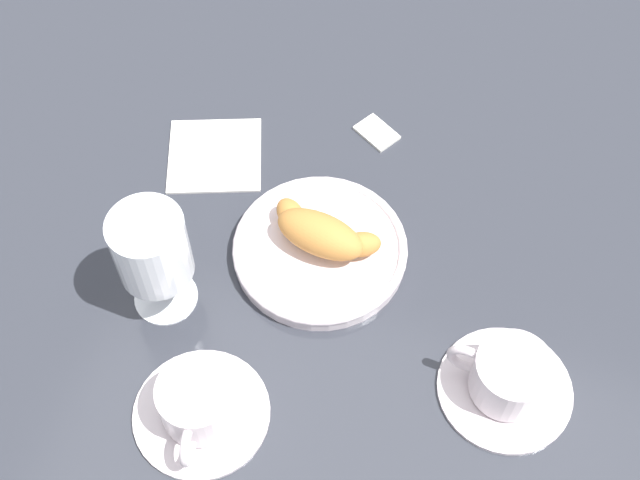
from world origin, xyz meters
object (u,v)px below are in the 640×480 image
at_px(coffee_cup_far, 198,405).
at_px(pastry_plate, 320,250).
at_px(folded_napkin, 215,154).
at_px(juice_glass_left, 152,251).
at_px(coffee_cup_near, 508,379).
at_px(croissant_large, 321,233).
at_px(sugar_packet, 377,132).

bearing_deg(coffee_cup_far, pastry_plate, 74.72).
xyz_separation_m(coffee_cup_far, folded_napkin, (-0.10, 0.31, -0.02)).
bearing_deg(coffee_cup_far, juice_glass_left, 126.51).
distance_m(coffee_cup_near, juice_glass_left, 0.37).
bearing_deg(pastry_plate, coffee_cup_near, -24.31).
xyz_separation_m(croissant_large, juice_glass_left, (-0.14, -0.10, 0.05)).
bearing_deg(pastry_plate, croissant_large, 79.49).
distance_m(coffee_cup_far, juice_glass_left, 0.16).
distance_m(croissant_large, juice_glass_left, 0.18).
bearing_deg(sugar_packet, coffee_cup_far, -68.23).
relative_size(pastry_plate, coffee_cup_far, 1.41).
bearing_deg(sugar_packet, folded_napkin, -120.88).
xyz_separation_m(sugar_packet, folded_napkin, (-0.18, -0.09, -0.00)).
bearing_deg(folded_napkin, sugar_packet, 26.80).
bearing_deg(sugar_packet, coffee_cup_near, -22.03).
bearing_deg(croissant_large, coffee_cup_far, -105.21).
bearing_deg(sugar_packet, juice_glass_left, -86.68).
bearing_deg(pastry_plate, juice_glass_left, -145.09).
xyz_separation_m(pastry_plate, folded_napkin, (-0.16, 0.10, -0.01)).
distance_m(coffee_cup_near, folded_napkin, 0.43).
relative_size(sugar_packet, folded_napkin, 0.45).
distance_m(croissant_large, sugar_packet, 0.19).
xyz_separation_m(croissant_large, sugar_packet, (0.02, 0.18, -0.04)).
relative_size(coffee_cup_far, sugar_packet, 2.72).
xyz_separation_m(coffee_cup_far, sugar_packet, (0.07, 0.40, -0.02)).
distance_m(coffee_cup_far, folded_napkin, 0.33).
bearing_deg(coffee_cup_near, folded_napkin, 152.67).
distance_m(pastry_plate, croissant_large, 0.03).
bearing_deg(sugar_packet, croissant_large, -62.56).
distance_m(coffee_cup_far, sugar_packet, 0.41).
height_order(pastry_plate, juice_glass_left, juice_glass_left).
distance_m(juice_glass_left, folded_napkin, 0.22).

